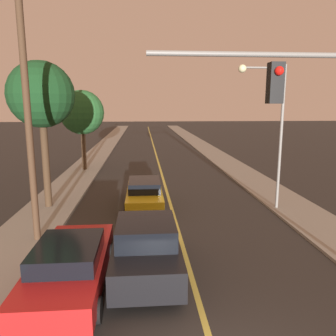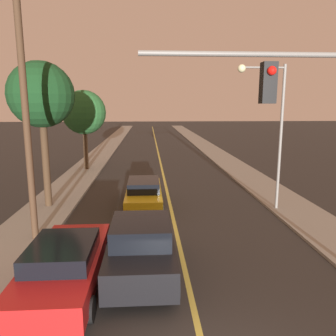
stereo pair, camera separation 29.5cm
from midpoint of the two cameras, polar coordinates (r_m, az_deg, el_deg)
road_surface at (r=40.48m, az=-1.77°, el=3.78°), size 9.43×80.00×0.01m
sidewalk_left at (r=40.73m, az=-10.20°, el=3.74°), size 2.50×80.00×0.12m
sidewalk_right at (r=41.09m, az=6.60°, el=3.90°), size 2.50×80.00×0.12m
car_near_lane_front at (r=9.93m, az=-3.81°, el=-13.57°), size 2.02×4.30×1.74m
car_near_lane_second at (r=16.38m, az=-3.72°, el=-4.28°), size 1.85×4.83×1.40m
car_outer_lane_front at (r=9.67m, az=-16.68°, el=-15.73°), size 2.01×4.82×1.41m
streetlamp_right at (r=15.89m, az=17.87°, el=8.50°), size 2.22×0.36×6.67m
utility_pole_left at (r=12.46m, az=-22.94°, el=9.01°), size 1.60×0.24×8.97m
tree_left_near at (r=16.60m, az=-20.75°, el=11.68°), size 3.06×3.06×6.89m
tree_left_far at (r=25.76m, az=-14.11°, el=9.33°), size 3.30×3.30×6.00m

